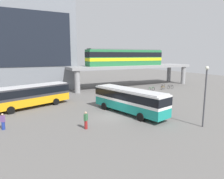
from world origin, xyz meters
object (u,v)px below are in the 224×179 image
Objects in this scene: bus_secondary at (32,94)px; bicycle_green at (151,89)px; bicycle_black at (170,87)px; pedestrian_walking_across at (3,122)px; bicycle_silver at (163,85)px; bicycle_orange at (163,88)px; train at (126,57)px; station_building at (0,45)px; bicycle_blue at (112,90)px; pedestrian_at_kerb at (86,121)px; bus_main at (129,98)px.

bus_secondary reaches higher than bicycle_green.
bicycle_black is 35.12m from pedestrian_walking_across.
bicycle_green is 1.08× the size of bicycle_silver.
bicycle_orange is 32.96m from pedestrian_walking_across.
train is 11.22m from bicycle_orange.
station_building is at bearing 163.25° from train.
station_building reaches higher than bicycle_blue.
train is at bearing 104.95° from bicycle_green.
bus_secondary is (-22.16, -10.43, -5.05)m from train.
bus_secondary reaches higher than bicycle_silver.
bicycle_orange is (30.96, -15.21, -9.27)m from station_building.
bicycle_black is (7.36, -7.33, -6.68)m from train.
bus_secondary is 24.37m from bicycle_green.
station_building is at bearing 103.90° from pedestrian_at_kerb.
train reaches higher than bus_main.
station_building is 17.23× the size of pedestrian_walking_across.
train is at bearing 37.11° from bicycle_blue.
bus_main reaches higher than bicycle_green.
station_building is at bearing 89.88° from pedestrian_walking_across.
bicycle_blue is at bearing 167.73° from bicycle_black.
bus_main is 22.59m from bicycle_black.
bicycle_orange is (5.11, -7.43, -6.68)m from train.
bus_secondary is at bearing -78.56° from station_building.
bicycle_blue is at bearing 69.65° from bus_main.
bus_main is at bearing -62.41° from station_building.
pedestrian_at_kerb reaches higher than bicycle_green.
bus_secondary reaches higher than pedestrian_at_kerb.
bicycle_orange is 0.96× the size of bicycle_green.
bicycle_silver is (7.69, -4.54, -6.68)m from train.
bicycle_green is at bearing 42.34° from bus_main.
train is 11.15m from bicycle_silver.
pedestrian_walking_across reaches higher than bicycle_green.
train is 10.75× the size of bicycle_black.
bus_secondary is at bearing -174.00° from bicycle_black.
bicycle_black is (18.87, 12.31, -1.63)m from bus_main.
train is 25.01m from bus_secondary.
bus_secondary reaches higher than bicycle_blue.
bicycle_black is at bearing -12.27° from bicycle_blue.
bus_main is 6.59× the size of bicycle_orange.
pedestrian_walking_across is at bearing -161.29° from bicycle_black.
bicycle_green is (-3.15, 0.08, 0.00)m from bicycle_orange.
bicycle_black is 2.81m from bicycle_silver.
bicycle_silver is at bearing 26.21° from bicycle_green.
bicycle_silver is (5.73, 2.82, 0.00)m from bicycle_green.
bus_secondary is at bearing 139.14° from bus_main.
train is 10.78× the size of bicycle_blue.
bicycle_orange is at bearing 6.27° from bus_secondary.
train is 9.95m from bicycle_blue.
bus_main is at bearing -110.35° from bicycle_blue.
pedestrian_walking_across is (-31.01, -11.16, 0.44)m from bicycle_orange.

